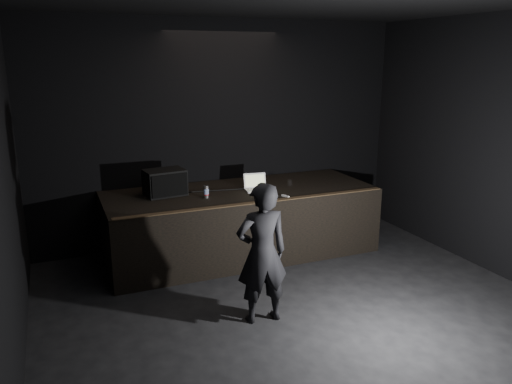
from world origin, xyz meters
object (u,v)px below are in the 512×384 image
object	(u,v)px
laptop	(256,186)
person	(262,253)
beer_can	(206,192)
stage_riser	(241,222)
stage_monitor	(165,182)

from	to	relation	value
laptop	person	bearing A→B (deg)	-102.60
beer_can	person	size ratio (longest dim) A/B	0.11
stage_riser	person	world-z (taller)	person
stage_monitor	beer_can	size ratio (longest dim) A/B	3.38
stage_monitor	beer_can	world-z (taller)	stage_monitor
stage_riser	stage_monitor	xyz separation A→B (m)	(-1.10, 0.16, 0.69)
stage_riser	stage_monitor	world-z (taller)	stage_monitor
stage_riser	laptop	distance (m)	0.61
laptop	person	size ratio (longest dim) A/B	0.23
stage_riser	person	size ratio (longest dim) A/B	2.46
laptop	beer_can	bearing A→B (deg)	-161.46
stage_monitor	laptop	world-z (taller)	stage_monitor
person	beer_can	bearing A→B (deg)	-83.87
stage_riser	laptop	size ratio (longest dim) A/B	10.60
stage_riser	person	xyz separation A→B (m)	(-0.51, -1.99, 0.31)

